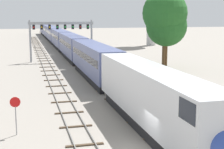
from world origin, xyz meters
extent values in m
cube|color=slate|center=(1.28, 60.00, 0.08)|extent=(0.07, 200.00, 0.16)
cube|color=slate|center=(2.72, 60.00, 0.08)|extent=(0.07, 200.00, 0.16)
cube|color=#473828|center=(2.00, 2.00, 0.05)|extent=(2.60, 0.24, 0.10)
cube|color=#473828|center=(2.00, 6.00, 0.05)|extent=(2.60, 0.24, 0.10)
cube|color=#473828|center=(2.00, 10.00, 0.05)|extent=(2.60, 0.24, 0.10)
cube|color=#473828|center=(2.00, 14.00, 0.05)|extent=(2.60, 0.24, 0.10)
cube|color=#473828|center=(2.00, 18.00, 0.05)|extent=(2.60, 0.24, 0.10)
cube|color=#473828|center=(2.00, 22.00, 0.05)|extent=(2.60, 0.24, 0.10)
cube|color=#473828|center=(2.00, 26.00, 0.05)|extent=(2.60, 0.24, 0.10)
cube|color=#473828|center=(2.00, 30.00, 0.05)|extent=(2.60, 0.24, 0.10)
cube|color=#473828|center=(2.00, 34.00, 0.05)|extent=(2.60, 0.24, 0.10)
cube|color=#473828|center=(2.00, 38.00, 0.05)|extent=(2.60, 0.24, 0.10)
cube|color=#473828|center=(2.00, 42.00, 0.05)|extent=(2.60, 0.24, 0.10)
cube|color=#473828|center=(2.00, 46.00, 0.05)|extent=(2.60, 0.24, 0.10)
cube|color=#473828|center=(2.00, 50.00, 0.05)|extent=(2.60, 0.24, 0.10)
cube|color=#473828|center=(2.00, 54.00, 0.05)|extent=(2.60, 0.24, 0.10)
cube|color=#473828|center=(2.00, 58.00, 0.05)|extent=(2.60, 0.24, 0.10)
cube|color=#473828|center=(2.00, 62.00, 0.05)|extent=(2.60, 0.24, 0.10)
cube|color=#473828|center=(2.00, 66.00, 0.05)|extent=(2.60, 0.24, 0.10)
cube|color=#473828|center=(2.00, 70.00, 0.05)|extent=(2.60, 0.24, 0.10)
cube|color=#473828|center=(2.00, 74.00, 0.05)|extent=(2.60, 0.24, 0.10)
cube|color=#473828|center=(2.00, 78.00, 0.05)|extent=(2.60, 0.24, 0.10)
cube|color=#473828|center=(2.00, 82.00, 0.05)|extent=(2.60, 0.24, 0.10)
cube|color=#473828|center=(2.00, 86.00, 0.05)|extent=(2.60, 0.24, 0.10)
cube|color=#473828|center=(2.00, 90.00, 0.05)|extent=(2.60, 0.24, 0.10)
cube|color=#473828|center=(2.00, 94.00, 0.05)|extent=(2.60, 0.24, 0.10)
cube|color=#473828|center=(2.00, 98.00, 0.05)|extent=(2.60, 0.24, 0.10)
cube|color=#473828|center=(2.00, 102.00, 0.05)|extent=(2.60, 0.24, 0.10)
cube|color=#473828|center=(2.00, 106.00, 0.05)|extent=(2.60, 0.24, 0.10)
cube|color=#473828|center=(2.00, 110.00, 0.05)|extent=(2.60, 0.24, 0.10)
cube|color=#473828|center=(2.00, 114.00, 0.05)|extent=(2.60, 0.24, 0.10)
cube|color=#473828|center=(2.00, 118.00, 0.05)|extent=(2.60, 0.24, 0.10)
cube|color=#473828|center=(2.00, 122.00, 0.05)|extent=(2.60, 0.24, 0.10)
cube|color=#473828|center=(2.00, 126.00, 0.05)|extent=(2.60, 0.24, 0.10)
cube|color=#473828|center=(2.00, 130.00, 0.05)|extent=(2.60, 0.24, 0.10)
cube|color=#473828|center=(2.00, 134.00, 0.05)|extent=(2.60, 0.24, 0.10)
cube|color=#473828|center=(2.00, 138.00, 0.05)|extent=(2.60, 0.24, 0.10)
cube|color=#473828|center=(2.00, 142.00, 0.05)|extent=(2.60, 0.24, 0.10)
cube|color=#473828|center=(2.00, 146.00, 0.05)|extent=(2.60, 0.24, 0.10)
cube|color=#473828|center=(2.00, 150.00, 0.05)|extent=(2.60, 0.24, 0.10)
cube|color=#473828|center=(2.00, 154.00, 0.05)|extent=(2.60, 0.24, 0.10)
cube|color=#473828|center=(2.00, 158.00, 0.05)|extent=(2.60, 0.24, 0.10)
cube|color=slate|center=(-4.22, 40.00, 0.08)|extent=(0.07, 160.00, 0.16)
cube|color=slate|center=(-2.78, 40.00, 0.08)|extent=(0.07, 160.00, 0.16)
cube|color=#473828|center=(-3.50, 2.00, 0.05)|extent=(2.60, 0.24, 0.10)
cube|color=#473828|center=(-3.50, 6.00, 0.05)|extent=(2.60, 0.24, 0.10)
cube|color=#473828|center=(-3.50, 10.00, 0.05)|extent=(2.60, 0.24, 0.10)
cube|color=#473828|center=(-3.50, 14.00, 0.05)|extent=(2.60, 0.24, 0.10)
cube|color=#473828|center=(-3.50, 18.00, 0.05)|extent=(2.60, 0.24, 0.10)
cube|color=#473828|center=(-3.50, 22.00, 0.05)|extent=(2.60, 0.24, 0.10)
cube|color=#473828|center=(-3.50, 26.00, 0.05)|extent=(2.60, 0.24, 0.10)
cube|color=#473828|center=(-3.50, 30.00, 0.05)|extent=(2.60, 0.24, 0.10)
cube|color=#473828|center=(-3.50, 34.00, 0.05)|extent=(2.60, 0.24, 0.10)
cube|color=#473828|center=(-3.50, 38.00, 0.05)|extent=(2.60, 0.24, 0.10)
cube|color=#473828|center=(-3.50, 42.00, 0.05)|extent=(2.60, 0.24, 0.10)
cube|color=#473828|center=(-3.50, 46.00, 0.05)|extent=(2.60, 0.24, 0.10)
cube|color=#473828|center=(-3.50, 50.00, 0.05)|extent=(2.60, 0.24, 0.10)
cube|color=#473828|center=(-3.50, 54.00, 0.05)|extent=(2.60, 0.24, 0.10)
cube|color=#473828|center=(-3.50, 58.00, 0.05)|extent=(2.60, 0.24, 0.10)
cube|color=#473828|center=(-3.50, 62.00, 0.05)|extent=(2.60, 0.24, 0.10)
cube|color=#473828|center=(-3.50, 66.00, 0.05)|extent=(2.60, 0.24, 0.10)
cube|color=#473828|center=(-3.50, 70.00, 0.05)|extent=(2.60, 0.24, 0.10)
cube|color=#473828|center=(-3.50, 74.00, 0.05)|extent=(2.60, 0.24, 0.10)
cube|color=#473828|center=(-3.50, 78.00, 0.05)|extent=(2.60, 0.24, 0.10)
cube|color=#473828|center=(-3.50, 82.00, 0.05)|extent=(2.60, 0.24, 0.10)
cube|color=#473828|center=(-3.50, 86.00, 0.05)|extent=(2.60, 0.24, 0.10)
cube|color=#473828|center=(-3.50, 90.00, 0.05)|extent=(2.60, 0.24, 0.10)
cube|color=#473828|center=(-3.50, 94.00, 0.05)|extent=(2.60, 0.24, 0.10)
cube|color=#473828|center=(-3.50, 98.00, 0.05)|extent=(2.60, 0.24, 0.10)
cube|color=#473828|center=(-3.50, 102.00, 0.05)|extent=(2.60, 0.24, 0.10)
cube|color=#473828|center=(-3.50, 106.00, 0.05)|extent=(2.60, 0.24, 0.10)
cube|color=#473828|center=(-3.50, 110.00, 0.05)|extent=(2.60, 0.24, 0.10)
cube|color=#473828|center=(-3.50, 114.00, 0.05)|extent=(2.60, 0.24, 0.10)
cube|color=#473828|center=(-3.50, 118.00, 0.05)|extent=(2.60, 0.24, 0.10)
cube|color=silver|center=(2.00, 4.22, 2.90)|extent=(3.00, 20.44, 3.80)
cube|color=black|center=(2.00, -4.80, 4.04)|extent=(3.04, 1.80, 1.10)
cube|color=black|center=(2.00, 4.22, 0.50)|extent=(2.52, 18.40, 1.00)
cube|color=#4C5684|center=(2.00, 25.66, 2.90)|extent=(3.00, 20.44, 3.80)
cube|color=black|center=(2.00, 25.66, 3.30)|extent=(3.04, 18.80, 0.90)
cube|color=black|center=(2.00, 25.66, 0.50)|extent=(2.52, 18.40, 1.00)
cube|color=#4C5684|center=(2.00, 47.10, 2.90)|extent=(3.00, 20.44, 3.80)
cube|color=black|center=(2.00, 47.10, 3.30)|extent=(3.04, 18.80, 0.90)
cube|color=black|center=(2.00, 47.10, 0.50)|extent=(2.52, 18.40, 1.00)
cube|color=#4C5684|center=(2.00, 68.54, 2.90)|extent=(3.00, 20.44, 3.80)
cube|color=black|center=(2.00, 68.54, 3.30)|extent=(3.04, 18.80, 0.90)
cube|color=black|center=(2.00, 68.54, 0.50)|extent=(2.52, 18.40, 1.00)
cube|color=#4C5684|center=(2.00, 89.98, 2.90)|extent=(3.00, 20.44, 3.80)
cube|color=black|center=(2.00, 89.98, 3.30)|extent=(3.04, 18.80, 0.90)
cube|color=black|center=(2.00, 89.98, 0.50)|extent=(2.52, 18.40, 1.00)
cube|color=#4C5684|center=(2.00, 111.42, 2.90)|extent=(3.00, 20.44, 3.80)
cube|color=black|center=(2.00, 111.42, 3.30)|extent=(3.04, 18.80, 0.90)
cube|color=black|center=(2.00, 111.42, 0.50)|extent=(2.52, 18.40, 1.00)
cube|color=#4C5684|center=(2.00, 132.86, 2.90)|extent=(3.00, 20.44, 3.80)
cube|color=black|center=(2.00, 132.86, 3.30)|extent=(3.04, 18.80, 0.90)
cube|color=black|center=(2.00, 132.86, 0.50)|extent=(2.52, 18.40, 1.00)
cylinder|color=#999BA0|center=(-6.00, 44.95, 3.88)|extent=(0.36, 0.36, 7.77)
cylinder|color=#999BA0|center=(5.50, 44.95, 3.88)|extent=(0.36, 0.36, 7.77)
cube|color=#999BA0|center=(-0.25, 44.95, 7.17)|extent=(12.10, 0.36, 0.50)
cube|color=black|center=(-5.28, 45.00, 6.47)|extent=(0.44, 0.32, 0.90)
sphere|color=red|center=(-5.28, 44.81, 6.47)|extent=(0.28, 0.28, 0.28)
cube|color=black|center=(-3.84, 45.00, 6.47)|extent=(0.44, 0.32, 0.90)
sphere|color=yellow|center=(-3.84, 44.81, 6.47)|extent=(0.28, 0.28, 0.28)
cube|color=black|center=(-2.41, 45.00, 6.47)|extent=(0.44, 0.32, 0.90)
sphere|color=yellow|center=(-2.41, 44.81, 6.47)|extent=(0.28, 0.28, 0.28)
cube|color=black|center=(-0.97, 45.00, 6.47)|extent=(0.44, 0.32, 0.90)
sphere|color=green|center=(-0.97, 44.81, 6.47)|extent=(0.28, 0.28, 0.28)
cube|color=black|center=(0.47, 45.00, 6.47)|extent=(0.44, 0.32, 0.90)
sphere|color=green|center=(0.47, 44.81, 6.47)|extent=(0.28, 0.28, 0.28)
cube|color=black|center=(1.91, 45.00, 6.47)|extent=(0.44, 0.32, 0.90)
sphere|color=green|center=(1.91, 44.81, 6.47)|extent=(0.28, 0.28, 0.28)
cube|color=black|center=(3.34, 45.00, 6.47)|extent=(0.44, 0.32, 0.90)
sphere|color=red|center=(3.34, 44.81, 6.47)|extent=(0.28, 0.28, 0.28)
cube|color=black|center=(4.78, 45.00, 6.47)|extent=(0.44, 0.32, 0.90)
sphere|color=green|center=(4.78, 44.81, 6.47)|extent=(0.28, 0.28, 0.28)
cylinder|color=beige|center=(28.35, 72.82, 8.88)|extent=(2.60, 2.60, 17.75)
cylinder|color=gray|center=(-8.00, 5.34, 1.10)|extent=(0.08, 0.08, 2.20)
cylinder|color=red|center=(-8.00, 5.32, 2.50)|extent=(0.76, 0.03, 0.76)
cylinder|color=brown|center=(15.24, 31.94, 2.31)|extent=(0.56, 0.56, 4.62)
sphere|color=#235B23|center=(15.24, 31.94, 6.93)|extent=(6.61, 6.61, 6.61)
cylinder|color=brown|center=(14.79, 31.68, 3.24)|extent=(0.56, 0.56, 6.48)
sphere|color=#235B23|center=(14.79, 31.68, 8.99)|extent=(7.17, 7.17, 7.17)
camera|label=1|loc=(-7.23, -19.75, 8.77)|focal=54.89mm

